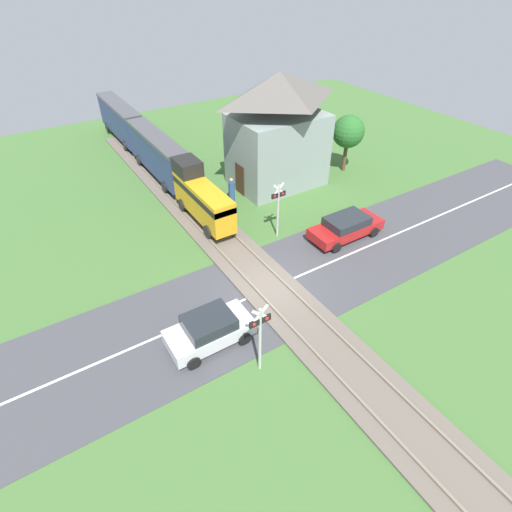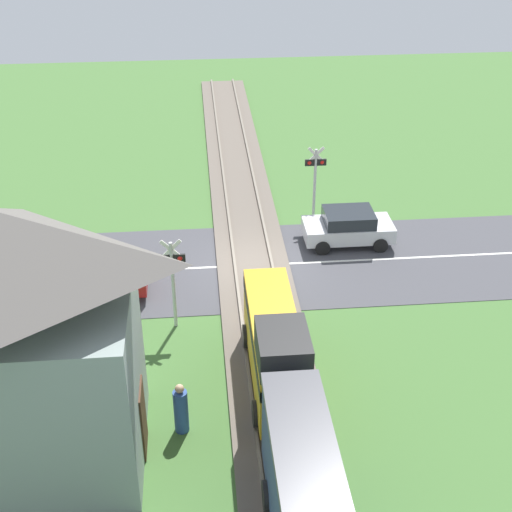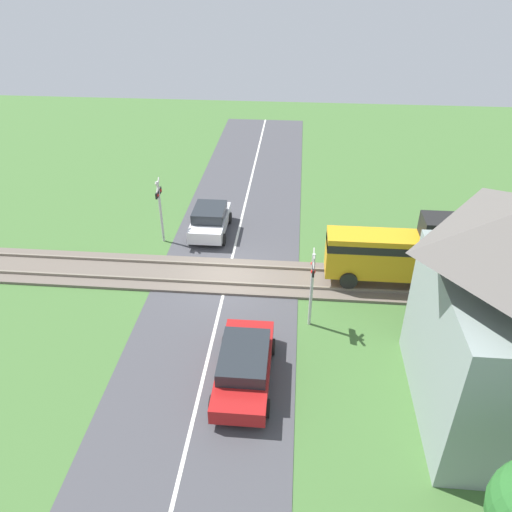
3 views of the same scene
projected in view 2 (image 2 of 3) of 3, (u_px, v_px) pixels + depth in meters
The scene contains 9 objects.
ground_plane at pixel (253, 266), 27.72m from camera, with size 60.00×60.00×0.00m, color #426B33.
road_surface at pixel (253, 265), 27.71m from camera, with size 48.00×6.40×0.02m.
track_bed at pixel (253, 264), 27.68m from camera, with size 2.80×48.00×0.24m.
car_near_crossing at pixel (348, 227), 28.88m from camera, with size 3.60×1.88×1.45m.
car_far_side at pixel (85, 278), 25.64m from camera, with size 4.41×1.93×1.33m.
crossing_signal_west_approach at pixel (315, 174), 30.01m from camera, with size 0.90×0.18×3.36m.
crossing_signal_east_approach at pixel (172, 272), 23.25m from camera, with size 0.90×0.18×3.36m.
station_building at pixel (11, 347), 17.40m from camera, with size 6.43×4.72×7.47m.
pedestrian_by_station at pixel (181, 410), 19.69m from camera, with size 0.40×0.40×1.63m.
Camera 2 is at (2.04, 23.59, 14.42)m, focal length 50.00 mm.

